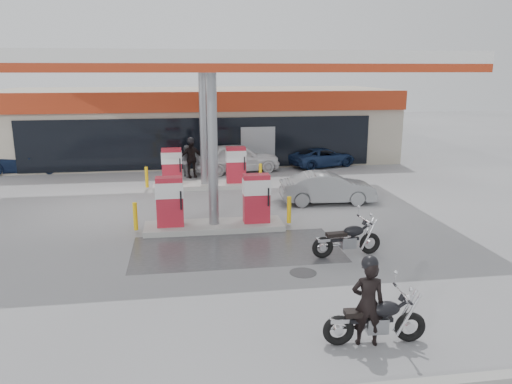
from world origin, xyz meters
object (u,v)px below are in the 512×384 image
(biker_main, at_px, (368,303))
(biker_walking, at_px, (191,159))
(main_motorcycle, at_px, (377,321))
(attendant, at_px, (187,161))
(pump_island_near, at_px, (214,208))
(parked_motorcycle, at_px, (348,240))
(hatchback_silver, at_px, (328,188))
(sedan_white, at_px, (237,158))
(parked_car_right, at_px, (322,157))
(pump_island_far, at_px, (204,172))
(parked_car_left, at_px, (24,161))

(biker_main, relative_size, biker_walking, 0.92)
(main_motorcycle, distance_m, attendant, 16.33)
(attendant, distance_m, biker_walking, 0.38)
(pump_island_near, distance_m, parked_motorcycle, 4.63)
(main_motorcycle, xyz_separation_m, biker_walking, (-3.06, 15.70, 0.46))
(parked_motorcycle, height_order, biker_walking, biker_walking)
(hatchback_silver, bearing_deg, main_motorcycle, 172.10)
(pump_island_near, distance_m, main_motorcycle, 7.92)
(pump_island_near, bearing_deg, hatchback_silver, 29.57)
(sedan_white, relative_size, parked_car_right, 1.17)
(main_motorcycle, xyz_separation_m, hatchback_silver, (2.06, 10.11, 0.15))
(pump_island_near, relative_size, pump_island_far, 1.00)
(sedan_white, bearing_deg, main_motorcycle, 172.33)
(pump_island_far, height_order, biker_main, pump_island_far)
(pump_island_near, relative_size, hatchback_silver, 1.40)
(pump_island_far, bearing_deg, pump_island_near, -90.00)
(main_motorcycle, distance_m, sedan_white, 16.72)
(parked_motorcycle, xyz_separation_m, biker_walking, (-4.03, 11.19, 0.46))
(parked_car_right, bearing_deg, parked_motorcycle, 146.72)
(pump_island_far, relative_size, biker_walking, 2.80)
(pump_island_near, bearing_deg, main_motorcycle, -71.23)
(biker_main, bearing_deg, hatchback_silver, -92.41)
(biker_main, bearing_deg, pump_island_near, -62.40)
(sedan_white, distance_m, biker_walking, 2.53)
(biker_main, height_order, parked_car_right, biker_main)
(main_motorcycle, xyz_separation_m, biker_main, (-0.19, 0.01, 0.39))
(pump_island_near, xyz_separation_m, main_motorcycle, (2.55, -7.50, -0.25))
(pump_island_far, xyz_separation_m, parked_motorcycle, (3.52, -8.99, -0.25))
(parked_motorcycle, bearing_deg, biker_main, -109.60)
(pump_island_far, bearing_deg, attendant, 105.59)
(pump_island_near, xyz_separation_m, biker_walking, (-0.51, 8.20, 0.21))
(pump_island_far, height_order, parked_motorcycle, pump_island_far)
(sedan_white, relative_size, biker_walking, 2.36)
(attendant, relative_size, hatchback_silver, 0.42)
(biker_main, xyz_separation_m, hatchback_silver, (2.25, 10.10, -0.24))
(parked_motorcycle, relative_size, hatchback_silver, 0.56)
(main_motorcycle, height_order, parked_motorcycle, parked_motorcycle)
(sedan_white, distance_m, parked_car_left, 10.76)
(biker_main, height_order, sedan_white, biker_main)
(biker_walking, bearing_deg, parked_motorcycle, -83.87)
(pump_island_near, distance_m, pump_island_far, 6.00)
(sedan_white, bearing_deg, hatchback_silver, -167.20)
(biker_main, height_order, parked_motorcycle, biker_main)
(sedan_white, xyz_separation_m, parked_car_right, (4.72, 0.80, -0.23))
(biker_main, relative_size, parked_car_left, 0.41)
(hatchback_silver, distance_m, parked_car_right, 7.63)
(parked_car_right, bearing_deg, hatchback_silver, 145.16)
(attendant, bearing_deg, biker_main, 167.22)
(main_motorcycle, distance_m, parked_car_left, 21.48)
(biker_walking, bearing_deg, pump_island_far, -90.60)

